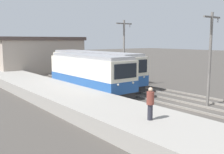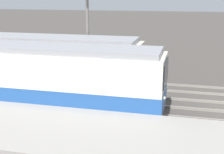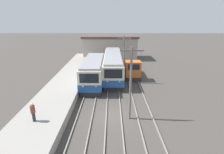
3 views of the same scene
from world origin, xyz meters
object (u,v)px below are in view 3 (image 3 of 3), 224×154
catenary_mast_near (131,82)px  shunting_locomotive (132,70)px  commuter_train_center (113,66)px  catenary_mast_mid (124,58)px  commuter_train_left (94,72)px  person_on_platform (33,111)px

catenary_mast_near → shunting_locomotive: bearing=83.2°
commuter_train_center → catenary_mast_mid: (1.51, -3.38, 2.06)m
commuter_train_left → catenary_mast_mid: catenary_mast_mid is taller
commuter_train_center → catenary_mast_mid: catenary_mast_mid is taller
person_on_platform → shunting_locomotive: bearing=56.1°
commuter_train_center → person_on_platform: bearing=-114.0°
catenary_mast_mid → person_on_platform: (-8.16, -11.56, -1.93)m
shunting_locomotive → catenary_mast_mid: size_ratio=0.84×
catenary_mast_near → commuter_train_left: bearing=114.3°
commuter_train_left → commuter_train_center: 4.52m
person_on_platform → catenary_mast_near: bearing=12.9°
catenary_mast_mid → person_on_platform: 14.28m
person_on_platform → commuter_train_left: bearing=71.3°
commuter_train_center → catenary_mast_near: catenary_mast_near is taller
commuter_train_center → catenary_mast_near: bearing=-83.4°
shunting_locomotive → person_on_platform: 17.33m
commuter_train_left → catenary_mast_mid: size_ratio=1.50×
person_on_platform → catenary_mast_mid: bearing=54.8°
catenary_mast_near → commuter_train_center: bearing=96.6°
commuter_train_left → catenary_mast_mid: 4.79m
shunting_locomotive → catenary_mast_near: size_ratio=0.84×
catenary_mast_near → person_on_platform: size_ratio=4.14×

